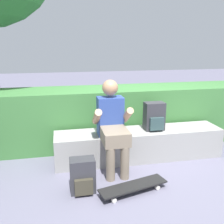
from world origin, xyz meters
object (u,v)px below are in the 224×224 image
(person_skater, at_px, (112,123))
(skateboard_near_person, at_px, (133,186))
(backpack_on_bench, at_px, (154,117))
(bench_main, at_px, (139,144))
(backpack_on_ground, at_px, (83,176))

(person_skater, height_order, skateboard_near_person, person_skater)
(skateboard_near_person, relative_size, backpack_on_bench, 2.06)
(bench_main, xyz_separation_m, backpack_on_ground, (-0.89, -0.72, -0.02))
(person_skater, height_order, backpack_on_bench, person_skater)
(bench_main, relative_size, person_skater, 2.05)
(bench_main, distance_m, person_skater, 0.64)
(skateboard_near_person, bearing_deg, bench_main, 68.53)
(person_skater, height_order, backpack_on_ground, person_skater)
(bench_main, distance_m, backpack_on_bench, 0.46)
(backpack_on_bench, height_order, backpack_on_ground, backpack_on_bench)
(person_skater, relative_size, skateboard_near_person, 1.43)
(person_skater, distance_m, backpack_on_ground, 0.80)
(person_skater, distance_m, skateboard_near_person, 0.85)
(bench_main, xyz_separation_m, backpack_on_bench, (0.21, -0.01, 0.41))
(skateboard_near_person, xyz_separation_m, backpack_on_ground, (-0.55, 0.13, 0.12))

